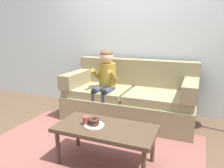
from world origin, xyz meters
TOP-DOWN VIEW (x-y plane):
  - ground at (0.00, 0.00)m, footprint 10.00×10.00m
  - wall_back at (0.00, 1.40)m, footprint 8.00×0.10m
  - area_rug at (0.00, -0.25)m, footprint 2.56×1.73m
  - couch at (0.14, 0.85)m, footprint 1.99×0.90m
  - coffee_table at (0.28, -0.42)m, footprint 1.04×0.52m
  - person_child at (-0.19, 0.64)m, footprint 0.34×0.58m
  - plate at (0.16, -0.44)m, footprint 0.21×0.21m
  - donut at (0.16, -0.44)m, footprint 0.17×0.17m
  - donut_second at (0.16, -0.44)m, footprint 0.13×0.13m
  - mug at (0.08, -0.44)m, footprint 0.08×0.08m

SIDE VIEW (x-z plane):
  - ground at x=0.00m, z-range 0.00..0.00m
  - area_rug at x=0.00m, z-range 0.00..0.01m
  - couch at x=0.14m, z-range -0.12..0.80m
  - coffee_table at x=0.28m, z-range 0.16..0.58m
  - plate at x=0.16m, z-range 0.42..0.43m
  - donut at x=0.16m, z-range 0.43..0.47m
  - mug at x=0.08m, z-range 0.42..0.51m
  - donut_second at x=0.16m, z-range 0.47..0.51m
  - person_child at x=-0.19m, z-range 0.12..1.22m
  - wall_back at x=0.00m, z-range 0.00..2.80m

